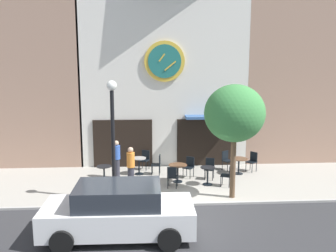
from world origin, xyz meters
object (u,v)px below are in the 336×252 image
(cafe_chair_near_tree, at_px, (252,160))
(pedestrian_blue, at_px, (117,159))
(cafe_table_rightmost, at_px, (239,162))
(cafe_chair_by_entrance, at_px, (189,165))
(street_lamp, at_px, (113,141))
(street_tree, at_px, (235,114))
(cafe_chair_facing_wall, at_px, (226,159))
(cafe_chair_corner, at_px, (145,158))
(cafe_chair_right_end, at_px, (172,175))
(cafe_table_center_left, at_px, (208,173))
(cafe_table_near_curb, at_px, (139,163))
(cafe_chair_facing_street, at_px, (228,174))
(cafe_table_near_door, at_px, (104,172))
(cafe_table_center_right, at_px, (178,169))
(pedestrian_orange, at_px, (131,167))
(parked_car_white, at_px, (119,211))
(cafe_chair_outer, at_px, (158,163))
(cafe_chair_mid_row, at_px, (210,167))

(cafe_chair_near_tree, height_order, pedestrian_blue, pedestrian_blue)
(cafe_table_rightmost, relative_size, cafe_chair_by_entrance, 0.87)
(street_lamp, distance_m, street_tree, 4.48)
(cafe_chair_near_tree, height_order, cafe_chair_facing_wall, same)
(cafe_chair_corner, distance_m, cafe_chair_right_end, 2.96)
(cafe_table_center_left, bearing_deg, cafe_table_near_curb, 150.13)
(street_tree, distance_m, cafe_chair_facing_street, 2.90)
(cafe_table_rightmost, relative_size, cafe_chair_facing_street, 0.87)
(cafe_table_near_door, height_order, cafe_chair_right_end, cafe_chair_right_end)
(cafe_table_near_curb, distance_m, cafe_chair_facing_street, 4.09)
(cafe_chair_near_tree, bearing_deg, cafe_chair_right_end, -151.54)
(cafe_table_center_right, bearing_deg, pedestrian_orange, -163.74)
(cafe_table_center_right, xyz_separation_m, pedestrian_blue, (-2.61, 0.71, 0.30))
(cafe_chair_right_end, bearing_deg, cafe_table_center_left, 12.25)
(cafe_chair_by_entrance, distance_m, parked_car_white, 6.05)
(cafe_chair_near_tree, bearing_deg, parked_car_white, -133.31)
(cafe_chair_right_end, bearing_deg, cafe_table_rightmost, 28.61)
(cafe_table_near_door, bearing_deg, cafe_chair_outer, 25.61)
(cafe_chair_corner, bearing_deg, cafe_table_center_right, -55.02)
(pedestrian_blue, relative_size, pedestrian_orange, 1.00)
(cafe_table_near_door, relative_size, cafe_table_center_left, 0.99)
(street_tree, relative_size, cafe_chair_facing_wall, 4.70)
(cafe_chair_facing_street, relative_size, cafe_chair_outer, 1.00)
(street_tree, bearing_deg, cafe_table_center_left, 114.83)
(cafe_chair_mid_row, bearing_deg, cafe_chair_corner, 149.88)
(cafe_chair_facing_street, bearing_deg, cafe_chair_mid_row, 118.34)
(cafe_table_center_right, relative_size, cafe_chair_facing_street, 0.87)
(cafe_chair_outer, bearing_deg, parked_car_white, -102.84)
(cafe_chair_by_entrance, bearing_deg, pedestrian_blue, 178.67)
(cafe_table_near_curb, xyz_separation_m, cafe_table_center_left, (2.84, -1.63, -0.02))
(street_lamp, xyz_separation_m, cafe_table_near_curb, (0.86, 3.11, -1.71))
(cafe_table_center_right, bearing_deg, cafe_chair_mid_row, 13.77)
(cafe_chair_outer, height_order, pedestrian_blue, pedestrian_blue)
(cafe_chair_outer, bearing_deg, cafe_chair_right_end, -74.51)
(cafe_chair_mid_row, bearing_deg, cafe_chair_right_end, -146.78)
(cafe_chair_facing_street, xyz_separation_m, cafe_chair_by_entrance, (-1.42, 1.33, 0.00))
(cafe_chair_by_entrance, relative_size, cafe_chair_right_end, 1.00)
(cafe_chair_mid_row, height_order, cafe_chair_corner, same)
(cafe_chair_facing_street, xyz_separation_m, parked_car_white, (-4.13, -4.07, 0.23))
(cafe_chair_outer, bearing_deg, cafe_table_near_curb, 174.57)
(pedestrian_blue, bearing_deg, cafe_table_center_left, -16.99)
(cafe_chair_facing_street, relative_size, cafe_chair_near_tree, 1.00)
(cafe_table_near_door, height_order, cafe_chair_corner, cafe_chair_corner)
(cafe_table_near_door, xyz_separation_m, cafe_chair_facing_wall, (5.53, 1.61, 0.04))
(cafe_table_near_curb, distance_m, cafe_chair_facing_wall, 4.12)
(cafe_chair_facing_street, relative_size, parked_car_white, 0.21)
(parked_car_white, bearing_deg, cafe_table_rightmost, 48.75)
(cafe_chair_mid_row, distance_m, pedestrian_orange, 3.50)
(pedestrian_orange, bearing_deg, cafe_chair_by_entrance, 25.65)
(cafe_table_center_left, bearing_deg, pedestrian_orange, -177.86)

